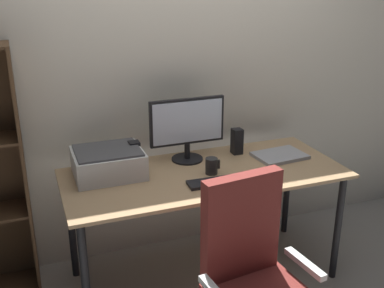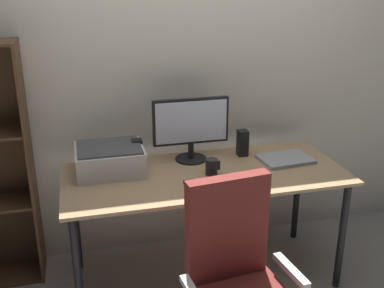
# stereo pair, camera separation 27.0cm
# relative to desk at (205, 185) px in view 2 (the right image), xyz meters

# --- Properties ---
(ground_plane) EXTENTS (12.00, 12.00, 0.00)m
(ground_plane) POSITION_rel_desk_xyz_m (0.00, 0.00, -0.66)
(ground_plane) COLOR gray
(back_wall) EXTENTS (6.40, 0.10, 2.60)m
(back_wall) POSITION_rel_desk_xyz_m (0.00, 0.53, 0.64)
(back_wall) COLOR beige
(back_wall) RESTS_ON ground
(desk) EXTENTS (1.69, 0.72, 0.74)m
(desk) POSITION_rel_desk_xyz_m (0.00, 0.00, 0.00)
(desk) COLOR tan
(desk) RESTS_ON ground
(monitor) EXTENTS (0.48, 0.20, 0.40)m
(monitor) POSITION_rel_desk_xyz_m (-0.03, 0.22, 0.31)
(monitor) COLOR black
(monitor) RESTS_ON desk
(keyboard) EXTENTS (0.29, 0.12, 0.02)m
(keyboard) POSITION_rel_desk_xyz_m (-0.02, -0.17, 0.09)
(keyboard) COLOR black
(keyboard) RESTS_ON desk
(mouse) EXTENTS (0.07, 0.10, 0.03)m
(mouse) POSITION_rel_desk_xyz_m (0.19, -0.18, 0.09)
(mouse) COLOR black
(mouse) RESTS_ON desk
(coffee_mug) EXTENTS (0.09, 0.07, 0.10)m
(coffee_mug) POSITION_rel_desk_xyz_m (0.03, -0.03, 0.13)
(coffee_mug) COLOR black
(coffee_mug) RESTS_ON desk
(laptop) EXTENTS (0.34, 0.26, 0.02)m
(laptop) POSITION_rel_desk_xyz_m (0.55, 0.05, 0.09)
(laptop) COLOR #99999E
(laptop) RESTS_ON desk
(speaker_left) EXTENTS (0.06, 0.07, 0.17)m
(speaker_left) POSITION_rel_desk_xyz_m (-0.38, 0.21, 0.16)
(speaker_left) COLOR black
(speaker_left) RESTS_ON desk
(speaker_right) EXTENTS (0.06, 0.07, 0.17)m
(speaker_right) POSITION_rel_desk_xyz_m (0.31, 0.21, 0.16)
(speaker_right) COLOR black
(speaker_right) RESTS_ON desk
(printer) EXTENTS (0.40, 0.34, 0.16)m
(printer) POSITION_rel_desk_xyz_m (-0.55, 0.16, 0.16)
(printer) COLOR silver
(printer) RESTS_ON desk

